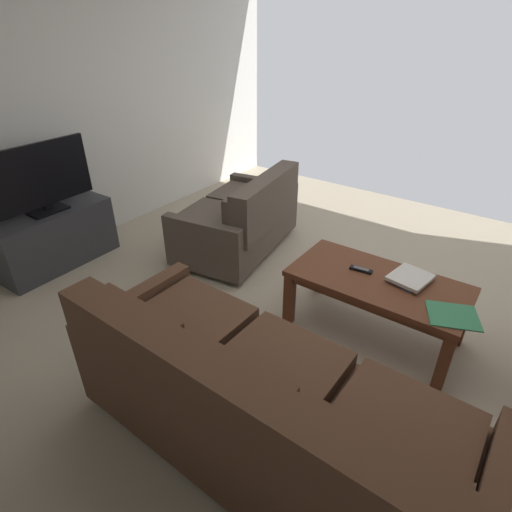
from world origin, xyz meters
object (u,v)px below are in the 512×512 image
(tv_stand, at_px, (56,239))
(flat_tv, at_px, (39,178))
(loveseat_near, at_px, (242,218))
(loose_magazine, at_px, (453,315))
(sofa_main, at_px, (259,407))
(coffee_table, at_px, (377,287))
(book_stack, at_px, (410,278))
(tv_remote, at_px, (361,270))

(tv_stand, xyz_separation_m, flat_tv, (-0.00, -0.00, 0.59))
(loveseat_near, height_order, loose_magazine, loveseat_near)
(sofa_main, height_order, flat_tv, flat_tv)
(coffee_table, bearing_deg, tv_stand, 15.97)
(coffee_table, relative_size, book_stack, 3.85)
(loose_magazine, bearing_deg, book_stack, 33.37)
(sofa_main, bearing_deg, flat_tv, -10.72)
(book_stack, distance_m, loose_magazine, 0.41)
(coffee_table, xyz_separation_m, tv_stand, (2.78, 0.80, -0.13))
(book_stack, height_order, tv_remote, book_stack)
(book_stack, bearing_deg, loose_magazine, 146.31)
(sofa_main, xyz_separation_m, flat_tv, (2.69, -0.51, 0.49))
(sofa_main, height_order, book_stack, sofa_main)
(loveseat_near, distance_m, book_stack, 1.77)
(loveseat_near, relative_size, flat_tv, 1.52)
(loveseat_near, relative_size, book_stack, 4.53)
(sofa_main, relative_size, loose_magazine, 7.20)
(sofa_main, distance_m, tv_remote, 1.34)
(tv_stand, bearing_deg, flat_tv, -105.31)
(loose_magazine, bearing_deg, sofa_main, 129.65)
(sofa_main, bearing_deg, book_stack, -100.87)
(loveseat_near, distance_m, coffee_table, 1.62)
(sofa_main, height_order, loose_magazine, sofa_main)
(tv_stand, relative_size, flat_tv, 1.15)
(tv_remote, bearing_deg, flat_tv, 17.35)
(loveseat_near, distance_m, loose_magazine, 2.15)
(tv_stand, distance_m, loose_magazine, 3.37)
(coffee_table, height_order, flat_tv, flat_tv)
(flat_tv, xyz_separation_m, loose_magazine, (-3.30, -0.67, -0.38))
(sofa_main, bearing_deg, coffee_table, -93.98)
(flat_tv, bearing_deg, coffee_table, -164.06)
(loveseat_near, height_order, flat_tv, flat_tv)
(loveseat_near, height_order, tv_remote, loveseat_near)
(tv_stand, relative_size, loose_magazine, 3.66)
(tv_remote, bearing_deg, sofa_main, 92.33)
(flat_tv, bearing_deg, tv_remote, -162.65)
(sofa_main, distance_m, tv_stand, 2.74)
(tv_stand, bearing_deg, loveseat_near, -134.61)
(sofa_main, relative_size, tv_stand, 1.97)
(sofa_main, xyz_separation_m, tv_stand, (2.69, -0.51, -0.10))
(sofa_main, bearing_deg, tv_stand, -10.68)
(sofa_main, bearing_deg, tv_remote, -87.67)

